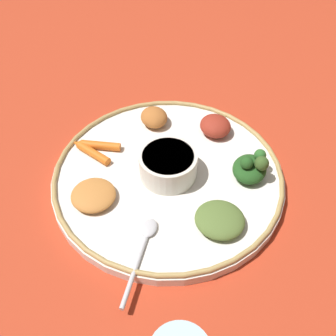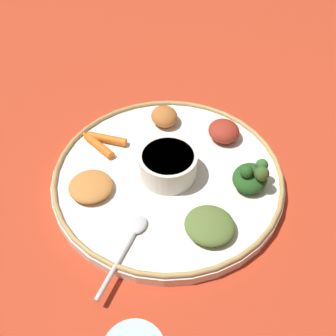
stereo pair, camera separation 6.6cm
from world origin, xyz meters
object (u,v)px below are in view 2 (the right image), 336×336
object	(u,v)px
center_bowl	(168,164)
carrot_near_spoon	(104,138)
spoon	(129,241)
greens_pile	(251,177)
carrot_outer	(97,144)

from	to	relation	value
center_bowl	carrot_near_spoon	distance (m)	0.14
center_bowl	carrot_near_spoon	bearing A→B (deg)	-21.63
carrot_near_spoon	spoon	bearing A→B (deg)	118.51
greens_pile	carrot_near_spoon	bearing A→B (deg)	-9.59
spoon	greens_pile	xyz separation A→B (m)	(-0.16, -0.15, 0.02)
greens_pile	carrot_outer	world-z (taller)	greens_pile
center_bowl	greens_pile	xyz separation A→B (m)	(-0.14, -0.01, -0.00)
center_bowl	greens_pile	distance (m)	0.14
carrot_outer	carrot_near_spoon	bearing A→B (deg)	-113.33
spoon	carrot_near_spoon	size ratio (longest dim) A/B	1.68
center_bowl	spoon	bearing A→B (deg)	80.37
center_bowl	carrot_near_spoon	xyz separation A→B (m)	(0.13, -0.05, -0.02)
carrot_outer	spoon	bearing A→B (deg)	122.49
spoon	carrot_near_spoon	bearing A→B (deg)	-61.49
center_bowl	carrot_outer	distance (m)	0.14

